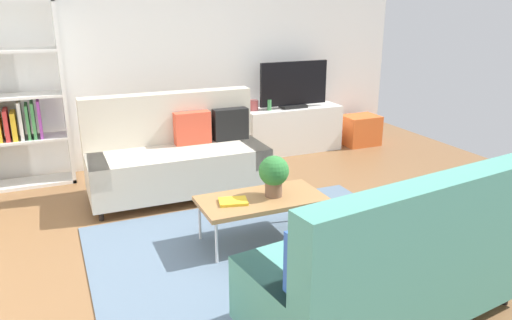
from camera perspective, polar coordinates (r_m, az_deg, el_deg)
ground_plane at (r=4.41m, az=1.23°, el=-9.85°), size 7.68×7.68×0.00m
wall_far at (r=6.58m, az=-9.10°, el=12.47°), size 6.40×0.12×2.90m
area_rug at (r=4.30m, az=1.09°, el=-10.55°), size 2.90×2.20×0.01m
couch_beige at (r=5.45m, az=-9.15°, el=0.55°), size 1.91×0.86×1.10m
couch_green at (r=3.35m, az=15.61°, el=-11.70°), size 2.00×1.09×1.10m
coffee_table at (r=4.32m, az=0.62°, el=-4.74°), size 1.10×0.56×0.42m
tv_console at (r=7.00m, az=4.22°, el=3.57°), size 1.40×0.44×0.64m
tv at (r=6.85m, az=4.42°, el=8.66°), size 1.00×0.20×0.64m
bookshelf at (r=6.13m, az=-26.63°, el=5.84°), size 1.10×0.36×2.10m
storage_trunk at (r=7.50m, az=12.05°, el=3.42°), size 0.52×0.40×0.44m
potted_plant at (r=4.27m, az=2.09°, el=-1.55°), size 0.27×0.27×0.37m
table_book_0 at (r=4.20m, az=-2.67°, el=-4.85°), size 0.27×0.23×0.02m
vase_0 at (r=6.71m, az=-0.33°, el=6.40°), size 0.14×0.14×0.14m
bottle_0 at (r=6.71m, az=1.55°, el=6.43°), size 0.06×0.06×0.14m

